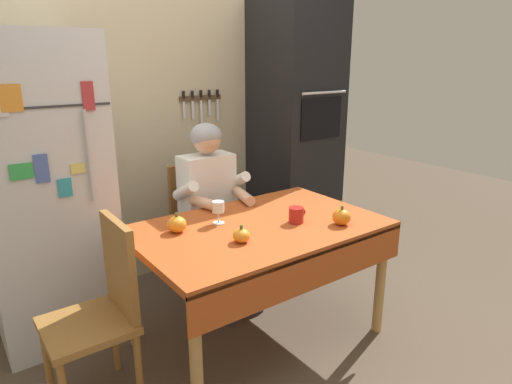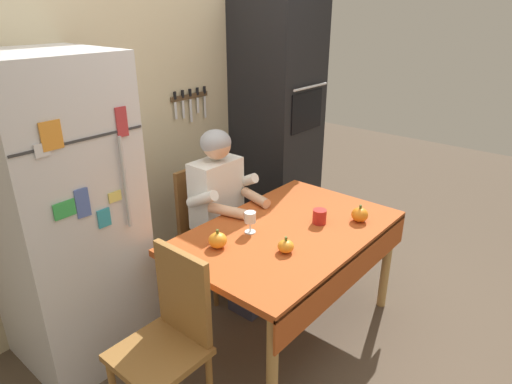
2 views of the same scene
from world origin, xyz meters
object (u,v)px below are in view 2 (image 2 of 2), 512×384
Objects in this scene: dining_table at (290,243)px; wine_glass at (250,218)px; pumpkin_large at (360,215)px; pumpkin_medium at (218,240)px; pumpkin_small at (286,246)px; refrigerator at (64,218)px; chair_left_side at (170,333)px; wall_oven at (277,123)px; coffee_mug at (320,216)px; chair_behind_person at (206,223)px; seated_person at (224,202)px.

dining_table is 0.30m from wine_glass.
pumpkin_medium is (-0.81, 0.45, -0.00)m from pumpkin_large.
pumpkin_medium is at bearing 122.26° from pumpkin_small.
refrigerator is 1.29× the size of dining_table.
dining_table is 0.28m from pumpkin_small.
dining_table is at bearing -4.68° from chair_left_side.
wall_oven reaches higher than coffee_mug.
refrigerator is 1.94× the size of chair_left_side.
wall_oven is 2.26× the size of chair_left_side.
refrigerator is 1.50m from coffee_mug.
wall_oven reaches higher than dining_table.
wine_glass is 0.26m from pumpkin_medium.
chair_left_side reaches higher than pumpkin_medium.
chair_behind_person is 9.87× the size of pumpkin_small.
wall_oven reaches higher than pumpkin_small.
pumpkin_medium is (-0.62, 0.27, -0.00)m from coffee_mug.
coffee_mug is 0.85× the size of wine_glass.
pumpkin_small is at bearing -173.35° from coffee_mug.
seated_person is 0.70m from coffee_mug.
pumpkin_large is at bearing -119.59° from wall_oven.
refrigerator is at bearing 140.07° from coffee_mug.
refrigerator is at bearing 164.24° from seated_person.
pumpkin_large is (0.56, -0.43, -0.05)m from wine_glass.
dining_table is at bearing 146.09° from pumpkin_large.
pumpkin_large is 1.02× the size of pumpkin_medium.
chair_left_side is (0.05, -0.81, -0.39)m from refrigerator.
chair_behind_person is at bearing 100.25° from coffee_mug.
wine_glass reaches higher than pumpkin_small.
wall_oven is at bearing 17.52° from seated_person.
coffee_mug is 1.01× the size of pumpkin_large.
refrigerator is 1.07m from chair_behind_person.
pumpkin_medium is (0.47, 0.12, 0.27)m from chair_left_side.
refrigerator is 15.84× the size of coffee_mug.
refrigerator is 16.28× the size of pumpkin_medium.
refrigerator reaches higher than pumpkin_medium.
chair_behind_person is 0.92m from coffee_mug.
dining_table is at bearing 158.74° from coffee_mug.
seated_person is 11.26× the size of pumpkin_medium.
wine_glass reaches higher than pumpkin_large.
chair_behind_person is 1.18m from chair_left_side.
wine_glass is (-0.37, 0.25, 0.05)m from coffee_mug.
chair_left_side is 1.14m from coffee_mug.
pumpkin_small is (-0.22, -0.13, 0.12)m from dining_table.
coffee_mug is 0.45m from wine_glass.
seated_person is at bearing -162.48° from wall_oven.
wine_glass is (-0.21, -0.62, 0.32)m from chair_behind_person.
pumpkin_medium is at bearing 156.21° from coffee_mug.
chair_behind_person is (-1.01, -0.13, -0.54)m from wall_oven.
refrigerator reaches higher than chair_behind_person.
wine_glass is at bearing 145.96° from coffee_mug.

